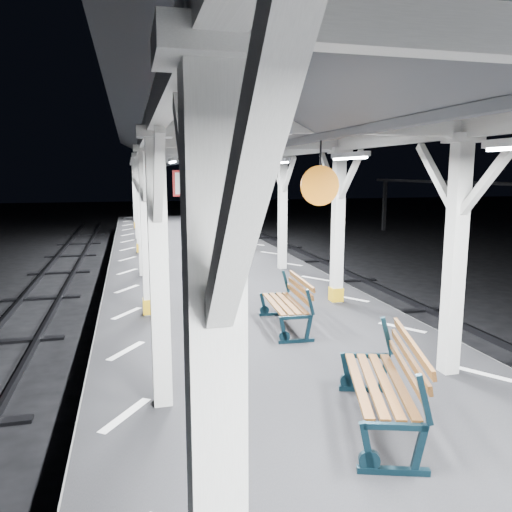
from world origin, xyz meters
name	(u,v)px	position (x,y,z in m)	size (l,w,h in m)	color
ground	(273,393)	(0.00, 0.00, 0.00)	(120.00, 120.00, 0.00)	black
platform	(274,366)	(0.00, 0.00, 0.50)	(6.00, 50.00, 1.00)	black
hazard_stripes_left	(126,351)	(-2.45, 0.00, 1.00)	(1.00, 48.00, 0.01)	silver
hazard_stripes_right	(402,328)	(2.45, 0.00, 1.00)	(1.00, 48.00, 0.01)	silver
canopy	(275,125)	(0.00, -0.02, 4.56)	(5.40, 49.00, 4.65)	silver
bench_near	(389,381)	(0.39, -3.19, 1.54)	(1.24, 2.00, 1.02)	black
bench_mid	(290,302)	(0.45, 0.51, 1.49)	(0.74, 1.74, 0.92)	black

